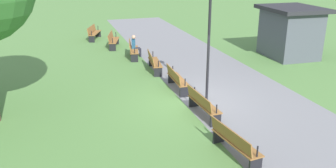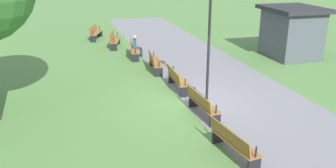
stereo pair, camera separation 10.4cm
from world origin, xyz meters
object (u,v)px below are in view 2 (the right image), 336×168
object	(u,v)px
bench_4	(177,79)
person_seated	(136,45)
bench_1	(114,40)
bench_3	(154,62)
bench_5	(202,104)
lamp_post	(210,21)
bench_0	(95,32)
kiosk	(291,32)
bench_2	(134,49)
bench_6	(233,142)

from	to	relation	value
bench_4	person_seated	size ratio (longest dim) A/B	1.55
bench_1	bench_3	bearing A→B (deg)	27.53
bench_5	lamp_post	bearing A→B (deg)	148.57
bench_0	person_seated	xyz separation A→B (m)	(5.01, 1.70, 0.16)
bench_3	bench_5	world-z (taller)	same
bench_1	kiosk	world-z (taller)	kiosk
bench_2	kiosk	world-z (taller)	kiosk
bench_6	bench_4	bearing A→B (deg)	170.82
bench_1	person_seated	bearing A→B (deg)	35.21
bench_1	lamp_post	xyz separation A→B (m)	(9.42, 2.06, 2.53)
bench_5	lamp_post	size ratio (longest dim) A/B	0.43
bench_6	lamp_post	xyz separation A→B (m)	(-4.08, 0.98, 2.53)
bench_1	lamp_post	bearing A→B (deg)	28.42
bench_3	bench_5	distance (m)	5.45
kiosk	lamp_post	bearing A→B (deg)	-54.73
bench_1	bench_0	bearing A→B (deg)	-145.59
bench_2	person_seated	world-z (taller)	person_seated
bench_4	bench_5	xyz separation A→B (m)	(2.73, 0.00, 0.00)
bench_0	person_seated	size ratio (longest dim) A/B	1.58
person_seated	lamp_post	bearing A→B (deg)	21.37
bench_2	bench_0	bearing A→B (deg)	-152.48
bench_2	bench_3	bearing A→B (deg)	20.65
bench_0	person_seated	bearing A→B (deg)	39.39
kiosk	bench_1	bearing A→B (deg)	-117.42
bench_1	bench_4	size ratio (longest dim) A/B	1.02
bench_0	bench_3	distance (m)	8.16
bench_0	bench_2	xyz separation A→B (m)	(5.23, 1.50, 0.00)
bench_1	bench_2	size ratio (longest dim) A/B	1.00
person_seated	lamp_post	xyz separation A→B (m)	(7.00, 1.22, 2.37)
bench_0	bench_3	world-z (taller)	same
bench_3	bench_4	world-z (taller)	same
bench_3	lamp_post	bearing A→B (deg)	20.36
bench_5	lamp_post	world-z (taller)	lamp_post
bench_4	bench_2	bearing A→B (deg)	-170.83
bench_5	bench_3	bearing A→B (deg)	179.99
bench_2	lamp_post	bearing A→B (deg)	23.26
bench_1	bench_3	world-z (taller)	same
person_seated	lamp_post	world-z (taller)	lamp_post
lamp_post	bench_6	bearing A→B (deg)	-13.47
bench_0	bench_5	size ratio (longest dim) A/B	1.02
person_seated	bench_5	bearing A→B (deg)	14.63
bench_2	bench_6	xyz separation A→B (m)	(10.85, 0.43, 0.00)
person_seated	lamp_post	distance (m)	7.49
lamp_post	kiosk	size ratio (longest dim) A/B	1.30
bench_0	bench_1	xyz separation A→B (m)	(2.59, 0.86, 0.00)
kiosk	bench_4	bearing A→B (deg)	-65.74
bench_0	bench_1	world-z (taller)	same
bench_0	bench_5	bearing A→B (deg)	29.84
lamp_post	bench_1	bearing A→B (deg)	-167.67
bench_5	person_seated	distance (m)	8.37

